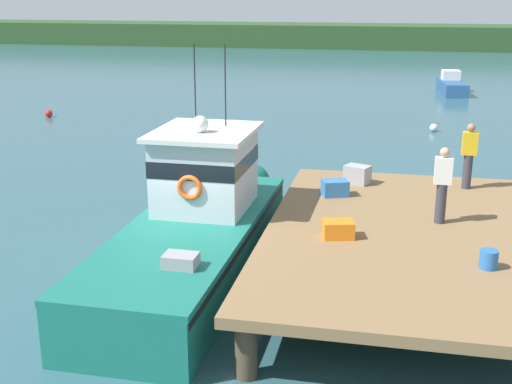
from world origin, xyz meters
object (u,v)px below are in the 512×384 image
(bait_bucket, at_px, (489,259))
(deckhand_further_back, at_px, (442,184))
(crate_stack_mid_dock, at_px, (357,174))
(deckhand_by_the_boat, at_px, (469,155))
(mooring_buoy_inshore, at_px, (207,147))
(mooring_buoy_channel_marker, at_px, (434,128))
(main_fishing_boat, at_px, (198,225))
(mooring_buoy_spare_mooring, at_px, (49,113))
(moored_boat_near_channel, at_px, (451,85))
(crate_single_far, at_px, (335,188))
(crate_stack_near_edge, at_px, (338,229))

(bait_bucket, height_order, deckhand_further_back, deckhand_further_back)
(crate_stack_mid_dock, bearing_deg, deckhand_by_the_boat, 1.87)
(mooring_buoy_inshore, distance_m, mooring_buoy_channel_marker, 10.44)
(main_fishing_boat, xyz_separation_m, mooring_buoy_spare_mooring, (-12.46, 16.34, -0.82))
(main_fishing_boat, relative_size, deckhand_further_back, 6.03)
(main_fishing_boat, distance_m, crate_stack_mid_dock, 4.70)
(deckhand_further_back, relative_size, mooring_buoy_inshore, 3.45)
(moored_boat_near_channel, xyz_separation_m, mooring_buoy_inshore, (-10.06, -18.32, -0.21))
(deckhand_by_the_boat, bearing_deg, mooring_buoy_inshore, 140.68)
(mooring_buoy_spare_mooring, bearing_deg, deckhand_further_back, -41.70)
(deckhand_by_the_boat, distance_m, mooring_buoy_channel_marker, 13.26)
(main_fishing_boat, distance_m, crate_single_far, 3.55)
(mooring_buoy_inshore, bearing_deg, crate_stack_mid_dock, -50.12)
(crate_stack_near_edge, xyz_separation_m, mooring_buoy_spare_mooring, (-15.56, 16.99, -1.18))
(main_fishing_boat, height_order, crate_stack_mid_dock, main_fishing_boat)
(mooring_buoy_spare_mooring, xyz_separation_m, mooring_buoy_inshore, (9.64, -5.73, 0.05))
(crate_stack_near_edge, xyz_separation_m, mooring_buoy_channel_marker, (2.63, 17.25, -1.20))
(main_fishing_boat, xyz_separation_m, mooring_buoy_inshore, (-2.82, 10.62, -0.77))
(crate_stack_near_edge, height_order, moored_boat_near_channel, crate_stack_near_edge)
(main_fishing_boat, distance_m, moored_boat_near_channel, 29.83)
(crate_single_far, xyz_separation_m, deckhand_by_the_boat, (3.13, 1.29, 0.67))
(crate_single_far, distance_m, crate_stack_mid_dock, 1.29)
(mooring_buoy_spare_mooring, bearing_deg, crate_single_far, -42.93)
(crate_stack_mid_dock, bearing_deg, main_fishing_boat, -133.47)
(deckhand_further_back, bearing_deg, deckhand_by_the_boat, 74.50)
(mooring_buoy_spare_mooring, xyz_separation_m, mooring_buoy_channel_marker, (18.19, 0.26, -0.01))
(crate_stack_near_edge, height_order, bait_bucket, same)
(crate_stack_near_edge, height_order, deckhand_by_the_boat, deckhand_by_the_boat)
(crate_single_far, bearing_deg, bait_bucket, -51.40)
(crate_stack_near_edge, distance_m, mooring_buoy_spare_mooring, 23.07)
(mooring_buoy_inshore, bearing_deg, deckhand_further_back, -51.37)
(deckhand_further_back, xyz_separation_m, mooring_buoy_channel_marker, (0.61, 15.92, -1.89))
(main_fishing_boat, xyz_separation_m, crate_stack_mid_dock, (3.22, 3.39, 0.42))
(crate_stack_near_edge, distance_m, mooring_buoy_channel_marker, 17.49)
(deckhand_by_the_boat, distance_m, deckhand_further_back, 2.90)
(main_fishing_boat, xyz_separation_m, crate_stack_near_edge, (3.10, -0.65, 0.36))
(crate_single_far, bearing_deg, mooring_buoy_spare_mooring, 137.07)
(crate_single_far, relative_size, mooring_buoy_inshore, 1.27)
(crate_stack_near_edge, distance_m, mooring_buoy_inshore, 12.78)
(crate_single_far, distance_m, mooring_buoy_spare_mooring, 20.82)
(bait_bucket, bearing_deg, moored_boat_near_channel, 87.38)
(crate_stack_near_edge, bearing_deg, mooring_buoy_channel_marker, 81.32)
(main_fishing_boat, bearing_deg, crate_stack_mid_dock, 46.53)
(crate_stack_mid_dock, xyz_separation_m, deckhand_further_back, (1.90, -2.71, 0.63))
(moored_boat_near_channel, bearing_deg, crate_single_far, -99.51)
(crate_stack_mid_dock, height_order, deckhand_further_back, deckhand_further_back)
(crate_stack_mid_dock, height_order, mooring_buoy_spare_mooring, crate_stack_mid_dock)
(crate_stack_mid_dock, distance_m, mooring_buoy_channel_marker, 13.51)
(mooring_buoy_channel_marker, bearing_deg, deckhand_further_back, -92.21)
(bait_bucket, height_order, mooring_buoy_channel_marker, bait_bucket)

